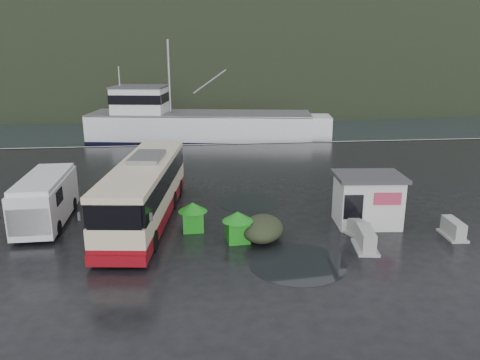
{
  "coord_description": "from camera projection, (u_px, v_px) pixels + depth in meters",
  "views": [
    {
      "loc": [
        0.09,
        -20.77,
        8.22
      ],
      "look_at": [
        2.6,
        2.2,
        1.7
      ],
      "focal_mm": 35.0,
      "sensor_mm": 36.0,
      "label": 1
    }
  ],
  "objects": [
    {
      "name": "fishing_trawler",
      "position": [
        201.0,
        132.0,
        47.74
      ],
      "size": [
        26.78,
        9.81,
        10.48
      ],
      "primitive_type": null,
      "rotation": [
        0.0,
        0.0,
        -0.16
      ],
      "color": "silver",
      "rests_on": "ground"
    },
    {
      "name": "puddles",
      "position": [
        220.0,
        251.0,
        19.69
      ],
      "size": [
        14.57,
        15.39,
        0.01
      ],
      "color": "black",
      "rests_on": "ground"
    },
    {
      "name": "waste_bin_right",
      "position": [
        238.0,
        241.0,
        20.68
      ],
      "size": [
        1.09,
        1.09,
        1.38
      ],
      "primitive_type": null,
      "rotation": [
        0.0,
        0.0,
        0.1
      ],
      "color": "#178117",
      "rests_on": "ground"
    },
    {
      "name": "jersey_barrier_b",
      "position": [
        356.0,
        235.0,
        21.38
      ],
      "size": [
        1.19,
        1.63,
        0.73
      ],
      "primitive_type": null,
      "rotation": [
        0.0,
        0.0,
        0.35
      ],
      "color": "#999993",
      "rests_on": "ground"
    },
    {
      "name": "jersey_barrier_c",
      "position": [
        452.0,
        237.0,
        21.16
      ],
      "size": [
        0.9,
        1.64,
        0.8
      ],
      "primitive_type": null,
      "rotation": [
        0.0,
        0.0,
        -0.06
      ],
      "color": "#999993",
      "rests_on": "ground"
    },
    {
      "name": "quay_edge",
      "position": [
        189.0,
        145.0,
        41.23
      ],
      "size": [
        160.0,
        0.6,
        1.5
      ],
      "primitive_type": "cube",
      "color": "#999993",
      "rests_on": "ground"
    },
    {
      "name": "ground",
      "position": [
        191.0,
        229.0,
        22.09
      ],
      "size": [
        160.0,
        160.0,
        0.0
      ],
      "primitive_type": "plane",
      "color": "black",
      "rests_on": "ground"
    },
    {
      "name": "coach_bus",
      "position": [
        147.0,
        220.0,
        23.21
      ],
      "size": [
        4.16,
        11.38,
        3.14
      ],
      "primitive_type": null,
      "rotation": [
        0.0,
        0.0,
        -0.12
      ],
      "color": "beige",
      "rests_on": "ground"
    },
    {
      "name": "dome_tent",
      "position": [
        262.0,
        239.0,
        20.89
      ],
      "size": [
        2.49,
        3.0,
        1.02
      ],
      "primitive_type": null,
      "rotation": [
        0.0,
        0.0,
        -0.28
      ],
      "color": "#27301D",
      "rests_on": "ground"
    },
    {
      "name": "harbor_water",
      "position": [
        188.0,
        80.0,
        127.34
      ],
      "size": [
        300.0,
        180.0,
        0.02
      ],
      "primitive_type": "cube",
      "color": "black",
      "rests_on": "ground"
    },
    {
      "name": "white_van",
      "position": [
        48.0,
        223.0,
        22.82
      ],
      "size": [
        2.1,
        5.77,
        2.39
      ],
      "primitive_type": null,
      "rotation": [
        0.0,
        0.0,
        0.02
      ],
      "color": "silver",
      "rests_on": "ground"
    },
    {
      "name": "ticket_kiosk",
      "position": [
        366.0,
        224.0,
        22.69
      ],
      "size": [
        3.37,
        2.66,
        2.48
      ],
      "primitive_type": null,
      "rotation": [
        0.0,
        0.0,
        -0.08
      ],
      "color": "silver",
      "rests_on": "ground"
    },
    {
      "name": "jersey_barrier_a",
      "position": [
        365.0,
        249.0,
        19.9
      ],
      "size": [
        1.15,
        1.89,
        0.89
      ],
      "primitive_type": null,
      "rotation": [
        0.0,
        0.0,
        -0.15
      ],
      "color": "#999993",
      "rests_on": "ground"
    },
    {
      "name": "headland",
      "position": [
        205.0,
        64.0,
        262.33
      ],
      "size": [
        780.0,
        540.0,
        570.0
      ],
      "primitive_type": "ellipsoid",
      "color": "black",
      "rests_on": "ground"
    },
    {
      "name": "waste_bin_left",
      "position": [
        193.0,
        230.0,
        21.91
      ],
      "size": [
        1.01,
        1.01,
        1.37
      ],
      "primitive_type": null,
      "rotation": [
        0.0,
        0.0,
        0.02
      ],
      "color": "#178117",
      "rests_on": "ground"
    }
  ]
}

